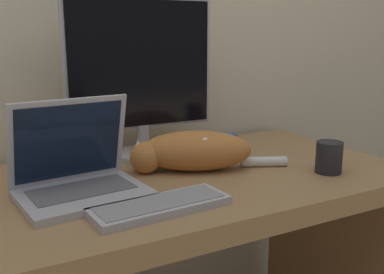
% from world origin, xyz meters
% --- Properties ---
extents(wall_back, '(6.40, 0.06, 2.60)m').
position_xyz_m(wall_back, '(0.00, 0.82, 1.30)').
color(wall_back, beige).
rests_on(wall_back, ground_plane).
extents(desk, '(1.55, 0.76, 0.77)m').
position_xyz_m(desk, '(0.00, 0.38, 0.61)').
color(desk, '#A37A4C').
rests_on(desk, ground_plane).
extents(monitor, '(0.52, 0.21, 0.54)m').
position_xyz_m(monitor, '(0.05, 0.62, 1.05)').
color(monitor, '#B2B2B7').
rests_on(monitor, desk).
extents(laptop, '(0.34, 0.28, 0.26)m').
position_xyz_m(laptop, '(-0.24, 0.34, 0.82)').
color(laptop, '#B7B7BC').
rests_on(laptop, desk).
extents(external_keyboard, '(0.35, 0.15, 0.02)m').
position_xyz_m(external_keyboard, '(-0.10, 0.15, 0.78)').
color(external_keyboard, '#BCBCC1').
rests_on(external_keyboard, desk).
extents(cat, '(0.49, 0.28, 0.13)m').
position_xyz_m(cat, '(0.13, 0.40, 0.83)').
color(cat, '#C67A38').
rests_on(cat, desk).
extents(coffee_mug, '(0.08, 0.08, 0.10)m').
position_xyz_m(coffee_mug, '(0.49, 0.18, 0.82)').
color(coffee_mug, '#232328').
rests_on(coffee_mug, desk).
extents(small_toy, '(0.05, 0.05, 0.05)m').
position_xyz_m(small_toy, '(0.38, 0.58, 0.80)').
color(small_toy, '#2D6BB7').
rests_on(small_toy, desk).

